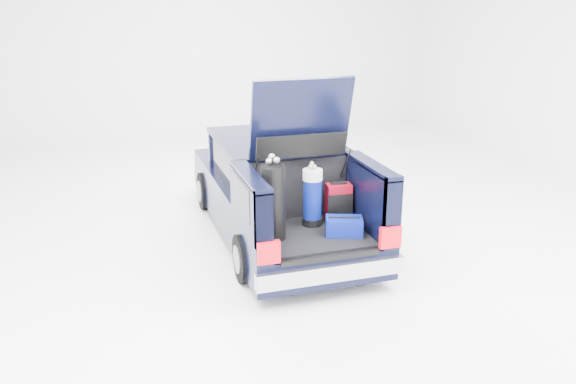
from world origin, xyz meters
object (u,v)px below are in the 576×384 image
object	(u,v)px
black_golf_bag	(273,202)
blue_duffel	(344,226)
car	(276,190)
blue_golf_bag	(312,197)
red_suitcase	(339,203)

from	to	relation	value
black_golf_bag	blue_duffel	xyz separation A→B (m)	(0.87, -0.11, -0.36)
black_golf_bag	blue_duffel	bearing A→B (deg)	12.95
car	black_golf_bag	xyz separation A→B (m)	(-0.50, -1.63, 0.40)
blue_duffel	blue_golf_bag	bearing A→B (deg)	141.39
red_suitcase	black_golf_bag	distance (m)	1.06
black_golf_bag	car	bearing A→B (deg)	93.35
blue_duffel	black_golf_bag	bearing A→B (deg)	-168.74
car	red_suitcase	size ratio (longest dim) A/B	8.85
black_golf_bag	blue_golf_bag	bearing A→B (deg)	47.48
black_golf_bag	blue_golf_bag	xyz separation A→B (m)	(0.60, 0.31, -0.09)
red_suitcase	blue_duffel	world-z (taller)	red_suitcase
red_suitcase	car	bearing A→B (deg)	116.20
red_suitcase	blue_golf_bag	xyz separation A→B (m)	(-0.38, -0.04, 0.13)
blue_golf_bag	blue_duffel	bearing A→B (deg)	-81.14
car	blue_duffel	size ratio (longest dim) A/B	8.99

